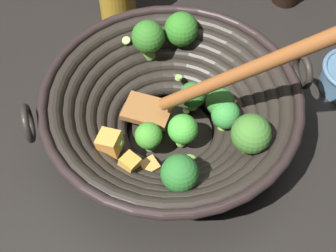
{
  "coord_description": "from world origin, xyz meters",
  "views": [
    {
      "loc": [
        -0.4,
        0.06,
        0.6
      ],
      "look_at": [
        -0.0,
        0.0,
        0.03
      ],
      "focal_mm": 50.14,
      "sensor_mm": 36.0,
      "label": 1
    }
  ],
  "objects": [
    {
      "name": "wok",
      "position": [
        -0.0,
        -0.0,
        0.07
      ],
      "size": [
        0.37,
        0.41,
        0.28
      ],
      "color": "black",
      "rests_on": "ground"
    },
    {
      "name": "ground_plane",
      "position": [
        0.0,
        0.0,
        0.0
      ],
      "size": [
        4.0,
        4.0,
        0.0
      ],
      "primitive_type": "plane",
      "color": "black"
    }
  ]
}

